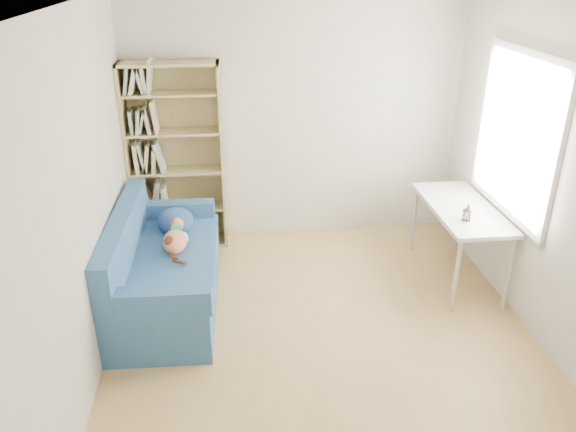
{
  "coord_description": "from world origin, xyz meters",
  "views": [
    {
      "loc": [
        -0.71,
        -3.75,
        2.89
      ],
      "look_at": [
        -0.23,
        0.58,
        0.85
      ],
      "focal_mm": 35.0,
      "sensor_mm": 36.0,
      "label": 1
    }
  ],
  "objects_px": {
    "bookshelf": "(177,166)",
    "pen_cup": "(467,214)",
    "desk": "(462,213)",
    "sofa": "(163,270)"
  },
  "relations": [
    {
      "from": "bookshelf",
      "to": "pen_cup",
      "type": "relative_size",
      "value": 12.78
    },
    {
      "from": "bookshelf",
      "to": "pen_cup",
      "type": "height_order",
      "value": "bookshelf"
    },
    {
      "from": "desk",
      "to": "pen_cup",
      "type": "xyz_separation_m",
      "value": [
        -0.09,
        -0.29,
        0.13
      ]
    },
    {
      "from": "bookshelf",
      "to": "desk",
      "type": "bearing_deg",
      "value": -20.44
    },
    {
      "from": "desk",
      "to": "pen_cup",
      "type": "distance_m",
      "value": 0.33
    },
    {
      "from": "sofa",
      "to": "bookshelf",
      "type": "height_order",
      "value": "bookshelf"
    },
    {
      "from": "sofa",
      "to": "pen_cup",
      "type": "distance_m",
      "value": 2.74
    },
    {
      "from": "sofa",
      "to": "bookshelf",
      "type": "distance_m",
      "value": 1.3
    },
    {
      "from": "desk",
      "to": "pen_cup",
      "type": "bearing_deg",
      "value": -106.73
    },
    {
      "from": "sofa",
      "to": "bookshelf",
      "type": "bearing_deg",
      "value": 87.08
    }
  ]
}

